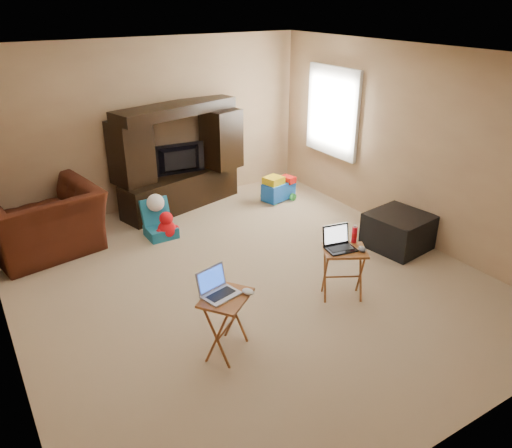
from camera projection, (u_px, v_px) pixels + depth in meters
floor at (247, 280)px, 5.82m from camera, size 5.50×5.50×0.00m
ceiling at (245, 56)px, 4.77m from camera, size 5.50×5.50×0.00m
wall_back at (152, 126)px, 7.41m from camera, size 5.00×0.00×5.00m
wall_front at (467, 303)px, 3.17m from camera, size 5.00×0.00×5.00m
wall_right at (411, 145)px, 6.49m from camera, size 0.00×5.50×5.50m
window_pane at (333, 112)px, 7.61m from camera, size 0.00×1.20×1.20m
window_frame at (332, 112)px, 7.60m from camera, size 0.06×1.14×1.34m
entertainment_center at (179, 157)px, 7.50m from camera, size 2.01×0.97×1.60m
television at (180, 160)px, 7.48m from camera, size 0.82×0.17×0.47m
recliner at (44, 222)px, 6.27m from camera, size 1.48×1.35×0.85m
child_rocker at (160, 219)px, 6.75m from camera, size 0.39×0.44×0.52m
plush_toy at (167, 225)px, 6.75m from camera, size 0.35×0.29×0.39m
push_toy at (279, 188)px, 8.00m from camera, size 0.63×0.52×0.41m
ottoman at (398, 231)px, 6.49m from camera, size 0.80×0.80×0.46m
tray_table_left at (227, 324)px, 4.54m from camera, size 0.59×0.57×0.60m
tray_table_right at (343, 274)px, 5.38m from camera, size 0.57×0.53×0.58m
laptop_left at (221, 284)px, 4.37m from camera, size 0.37×0.33×0.24m
laptop_right at (342, 240)px, 5.21m from camera, size 0.35×0.31×0.24m
mouse_left at (248, 292)px, 4.44m from camera, size 0.12×0.14×0.05m
mouse_right at (362, 249)px, 5.22m from camera, size 0.12×0.14×0.05m
water_bottle at (354, 235)px, 5.38m from camera, size 0.06×0.06×0.18m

